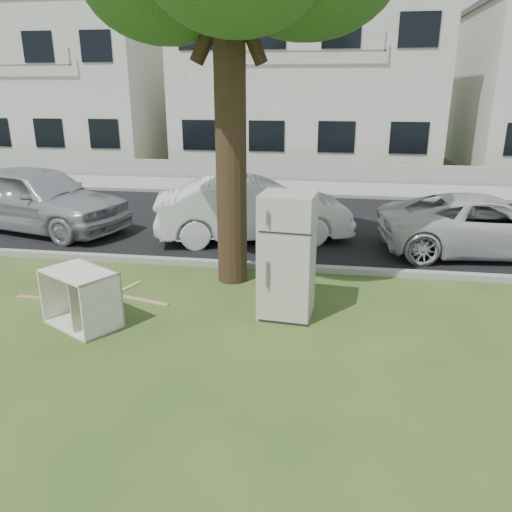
% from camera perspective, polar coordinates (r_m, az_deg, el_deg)
% --- Properties ---
extents(ground, '(120.00, 120.00, 0.00)m').
position_cam_1_polar(ground, '(7.62, -2.39, -7.67)').
color(ground, '#304E1B').
extents(road, '(120.00, 7.00, 0.01)m').
position_cam_1_polar(road, '(13.21, 2.68, 3.77)').
color(road, black).
rests_on(road, ground).
extents(kerb_near, '(120.00, 0.18, 0.12)m').
position_cam_1_polar(kerb_near, '(9.84, 0.38, -1.45)').
color(kerb_near, gray).
rests_on(kerb_near, ground).
extents(kerb_far, '(120.00, 0.18, 0.12)m').
position_cam_1_polar(kerb_far, '(16.65, 4.05, 6.81)').
color(kerb_far, gray).
rests_on(kerb_far, ground).
extents(sidewalk, '(120.00, 2.80, 0.01)m').
position_cam_1_polar(sidewalk, '(18.07, 4.46, 7.74)').
color(sidewalk, gray).
rests_on(sidewalk, ground).
extents(low_wall, '(120.00, 0.15, 0.70)m').
position_cam_1_polar(low_wall, '(19.58, 4.88, 9.59)').
color(low_wall, gray).
rests_on(low_wall, ground).
extents(townhouse_left, '(10.20, 8.16, 7.04)m').
position_cam_1_polar(townhouse_left, '(27.65, -21.03, 17.68)').
color(townhouse_left, beige).
rests_on(townhouse_left, ground).
extents(townhouse_center, '(11.22, 8.16, 7.44)m').
position_cam_1_polar(townhouse_center, '(24.24, 6.02, 19.26)').
color(townhouse_center, silver).
rests_on(townhouse_center, ground).
extents(fridge, '(0.86, 0.81, 1.92)m').
position_cam_1_polar(fridge, '(7.57, 3.57, 0.02)').
color(fridge, '#B8B3A6').
rests_on(fridge, ground).
extents(cabinet, '(1.29, 1.14, 0.86)m').
position_cam_1_polar(cabinet, '(7.84, -19.36, -4.55)').
color(cabinet, beige).
rests_on(cabinet, ground).
extents(plank_a, '(1.06, 0.15, 0.02)m').
position_cam_1_polar(plank_a, '(9.14, -22.92, -4.52)').
color(plank_a, '#A98152').
rests_on(plank_a, ground).
extents(plank_b, '(0.90, 0.31, 0.02)m').
position_cam_1_polar(plank_b, '(8.56, -12.56, -5.00)').
color(plank_b, tan).
rests_on(plank_b, ground).
extents(plank_c, '(0.31, 0.70, 0.02)m').
position_cam_1_polar(plank_c, '(9.16, -14.61, -3.58)').
color(plank_c, tan).
rests_on(plank_c, ground).
extents(car_center, '(4.71, 2.66, 1.47)m').
position_cam_1_polar(car_center, '(11.57, -0.29, 5.39)').
color(car_center, silver).
rests_on(car_center, ground).
extents(car_right, '(4.68, 2.49, 1.25)m').
position_cam_1_polar(car_right, '(11.69, 24.96, 3.24)').
color(car_right, silver).
rests_on(car_right, ground).
extents(car_left, '(5.09, 3.06, 1.62)m').
position_cam_1_polar(car_left, '(13.53, -23.72, 6.08)').
color(car_left, '#A3A6AA').
rests_on(car_left, ground).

